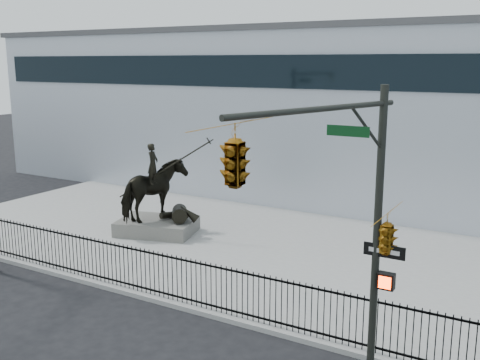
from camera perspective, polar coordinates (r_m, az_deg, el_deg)
The scene contains 7 objects.
ground at distance 17.51m, azimuth -10.26°, elevation -13.55°, with size 120.00×120.00×0.00m, color black.
plaza at distance 22.81m, azimuth 1.30°, elevation -6.99°, with size 30.00×12.00×0.15m, color gray.
building at distance 33.67m, azimuth 12.26°, elevation 6.61°, with size 44.00×14.00×9.00m, color silver.
picket_fence at distance 18.03m, azimuth -7.76°, elevation -9.56°, with size 22.10×0.10×1.50m.
statue_plinth at distance 24.74m, azimuth -8.43°, elevation -4.68°, with size 3.22×2.22×0.60m, color #5C5954.
equestrian_statue at distance 24.32m, azimuth -8.41°, elevation -1.15°, with size 3.99×3.06×3.50m.
traffic_signal_right at distance 10.96m, azimuth 8.02°, elevation -2.05°, with size 2.17×6.86×7.00m.
Camera 1 is at (10.48, -11.86, 7.48)m, focal length 42.00 mm.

